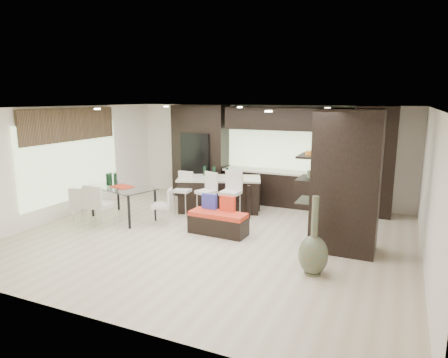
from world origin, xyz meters
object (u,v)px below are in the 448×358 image
at_px(bench, 218,223).
at_px(chair_far, 84,207).
at_px(chair_end, 162,208).
at_px(chair_near, 101,208).
at_px(stool_left, 183,198).
at_px(stool_mid, 206,200).
at_px(dining_table, 123,203).
at_px(kitchen_island, 219,194).
at_px(floor_vase, 314,236).
at_px(stool_right, 230,202).

bearing_deg(bench, chair_far, -164.92).
xyz_separation_m(chair_far, chair_end, (1.62, 0.77, -0.03)).
bearing_deg(chair_near, chair_end, 35.24).
relative_size(stool_left, stool_mid, 0.97).
relative_size(bench, chair_near, 1.35).
relative_size(dining_table, chair_end, 2.11).
distance_m(chair_far, chair_end, 1.79).
bearing_deg(kitchen_island, bench, -86.20).
bearing_deg(floor_vase, stool_right, 138.85).
bearing_deg(floor_vase, chair_near, 174.45).
bearing_deg(stool_right, chair_near, -144.13).
xyz_separation_m(dining_table, chair_end, (1.11, 0.00, -0.01)).
height_order(stool_mid, chair_far, stool_mid).
height_order(floor_vase, chair_far, floor_vase).
xyz_separation_m(kitchen_island, stool_left, (-0.65, -0.75, 0.00)).
relative_size(stool_right, chair_end, 1.26).
bearing_deg(stool_left, kitchen_island, 44.59).
distance_m(stool_mid, floor_vase, 3.70).
relative_size(kitchen_island, chair_near, 2.24).
distance_m(bench, chair_far, 3.17).
xyz_separation_m(kitchen_island, stool_right, (0.65, -0.77, 0.05)).
bearing_deg(stool_right, bench, -80.72).
xyz_separation_m(stool_mid, bench, (0.75, -0.92, -0.21)).
bearing_deg(chair_far, chair_near, -17.92).
bearing_deg(dining_table, bench, 13.98).
height_order(stool_right, dining_table, stool_right).
bearing_deg(dining_table, floor_vase, 1.37).
bearing_deg(stool_left, stool_right, -5.47).
height_order(floor_vase, chair_near, floor_vase).
xyz_separation_m(stool_mid, chair_near, (-1.84, -1.63, 0.01)).
xyz_separation_m(bench, chair_end, (-1.48, 0.09, 0.14)).
bearing_deg(stool_left, stool_mid, -5.11).
xyz_separation_m(stool_mid, chair_end, (-0.73, -0.83, -0.07)).
height_order(stool_mid, floor_vase, floor_vase).
xyz_separation_m(stool_right, chair_far, (-2.99, -1.59, -0.07)).
height_order(chair_near, chair_far, chair_near).
distance_m(kitchen_island, stool_mid, 0.75).
relative_size(stool_mid, chair_far, 1.08).
bearing_deg(kitchen_island, floor_vase, -63.51).
bearing_deg(stool_left, chair_far, -141.21).
height_order(floor_vase, dining_table, floor_vase).
xyz_separation_m(kitchen_island, chair_end, (-0.73, -1.59, -0.05)).
height_order(bench, dining_table, dining_table).
height_order(stool_mid, stool_right, stool_right).
bearing_deg(stool_mid, stool_left, -161.97).
xyz_separation_m(dining_table, chair_near, (0.00, -0.79, 0.07)).
bearing_deg(bench, floor_vase, -24.56).
relative_size(bench, floor_vase, 0.94).
relative_size(kitchen_island, dining_table, 1.28).
distance_m(kitchen_island, stool_right, 1.00).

